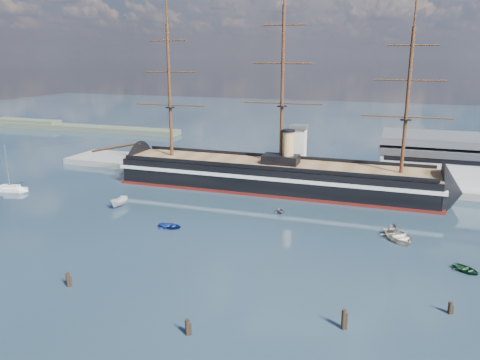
% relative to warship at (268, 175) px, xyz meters
% --- Properties ---
extents(ground, '(600.00, 600.00, 0.00)m').
position_rel_warship_xyz_m(ground, '(2.93, -20.00, -4.04)').
color(ground, '#18252D').
rests_on(ground, ground).
extents(quay, '(180.00, 18.00, 2.00)m').
position_rel_warship_xyz_m(quay, '(12.93, 16.00, -4.04)').
color(quay, slate).
rests_on(quay, ground).
extents(quay_tower, '(5.00, 5.00, 15.00)m').
position_rel_warship_xyz_m(quay_tower, '(5.93, 13.00, 5.72)').
color(quay_tower, silver).
rests_on(quay_tower, ground).
extents(shoreline, '(120.00, 10.00, 4.00)m').
position_rel_warship_xyz_m(shoreline, '(-136.30, 75.00, -2.59)').
color(shoreline, '#3F4C38').
rests_on(shoreline, ground).
extents(warship, '(112.94, 16.91, 53.94)m').
position_rel_warship_xyz_m(warship, '(0.00, 0.00, 0.00)').
color(warship, black).
rests_on(warship, ground).
extents(sailboat, '(8.75, 3.92, 13.52)m').
position_rel_warship_xyz_m(sailboat, '(-67.34, -26.35, -3.18)').
color(sailboat, silver).
rests_on(sailboat, ground).
extents(motorboat_a, '(7.43, 3.27, 2.89)m').
position_rel_warship_xyz_m(motorboat_a, '(-30.83, -27.98, -4.04)').
color(motorboat_a, silver).
rests_on(motorboat_a, ground).
extents(motorboat_b, '(1.41, 3.41, 1.58)m').
position_rel_warship_xyz_m(motorboat_b, '(-11.57, -37.48, -4.04)').
color(motorboat_b, navy).
rests_on(motorboat_b, ground).
extents(motorboat_c, '(5.28, 2.20, 2.07)m').
position_rel_warship_xyz_m(motorboat_c, '(35.14, -24.61, -4.04)').
color(motorboat_c, slate).
rests_on(motorboat_c, ground).
extents(motorboat_d, '(5.55, 4.74, 1.90)m').
position_rel_warship_xyz_m(motorboat_d, '(8.88, -19.44, -4.04)').
color(motorboat_d, slate).
rests_on(motorboat_d, ground).
extents(motorboat_e, '(2.89, 3.06, 1.41)m').
position_rel_warship_xyz_m(motorboat_e, '(48.03, -39.46, -4.04)').
color(motorboat_e, '#163620').
rests_on(motorboat_e, ground).
extents(motorboat_g, '(5.62, 4.62, 2.48)m').
position_rel_warship_xyz_m(motorboat_g, '(36.44, -28.02, -4.04)').
color(motorboat_g, beige).
rests_on(motorboat_g, ground).
extents(piling_near_left, '(0.64, 0.64, 3.11)m').
position_rel_warship_xyz_m(piling_near_left, '(-14.70, -67.35, -4.04)').
color(piling_near_left, black).
rests_on(piling_near_left, ground).
extents(piling_near_mid, '(0.64, 0.64, 3.02)m').
position_rel_warship_xyz_m(piling_near_mid, '(9.97, -73.39, -4.04)').
color(piling_near_mid, black).
rests_on(piling_near_mid, ground).
extents(piling_near_right, '(0.64, 0.64, 3.71)m').
position_rel_warship_xyz_m(piling_near_right, '(29.87, -64.88, -4.04)').
color(piling_near_right, black).
rests_on(piling_near_right, ground).
extents(piling_far_right, '(0.64, 0.64, 2.61)m').
position_rel_warship_xyz_m(piling_far_right, '(44.21, -55.52, -4.04)').
color(piling_far_right, black).
rests_on(piling_far_right, ground).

